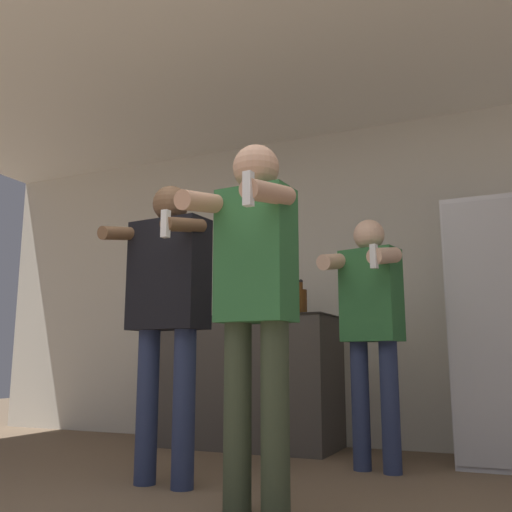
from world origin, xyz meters
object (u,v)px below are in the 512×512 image
refrigerator (507,331)px  bottle_clear_vodka (235,305)px  bottle_red_label (191,302)px  bottle_amber_bourbon (263,305)px  person_spectator_back (371,313)px  bottle_dark_rum (224,306)px  person_man_side (168,298)px  person_woman_foreground (255,287)px  bottle_tall_gin (301,301)px

refrigerator → bottle_clear_vodka: size_ratio=6.05×
bottle_red_label → bottle_amber_bourbon: bearing=0.0°
bottle_clear_vodka → person_spectator_back: size_ratio=0.18×
bottle_dark_rum → person_man_side: (0.35, -1.37, -0.09)m
person_man_side → person_woman_foreground: bearing=-27.2°
bottle_dark_rum → person_woman_foreground: (1.03, -1.72, -0.10)m
bottle_dark_rum → person_woman_foreground: size_ratio=0.15×
refrigerator → bottle_tall_gin: 1.42m
bottle_tall_gin → person_woman_foreground: bearing=-77.5°
person_woman_foreground → person_spectator_back: bearing=77.8°
bottle_dark_rum → person_spectator_back: 1.40m
bottle_dark_rum → bottle_clear_vodka: size_ratio=0.90×
bottle_red_label → person_woman_foreground: person_woman_foreground is taller
bottle_tall_gin → bottle_clear_vodka: (-0.55, 0.00, -0.01)m
bottle_dark_rum → bottle_amber_bourbon: 0.34m
bottle_dark_rum → bottle_tall_gin: size_ratio=0.92×
bottle_dark_rum → person_spectator_back: (1.29, -0.53, -0.14)m
refrigerator → person_man_side: bearing=-140.2°
refrigerator → bottle_red_label: (-2.36, -0.05, 0.28)m
refrigerator → bottle_amber_bourbon: size_ratio=7.11×
refrigerator → bottle_red_label: 2.37m
bottle_dark_rum → bottle_tall_gin: bottle_tall_gin is taller
person_woman_foreground → bottle_tall_gin: bearing=102.5°
refrigerator → bottle_clear_vodka: refrigerator is taller
bottle_dark_rum → bottle_red_label: bottle_red_label is taller
refrigerator → bottle_clear_vodka: bearing=-178.6°
bottle_tall_gin → person_spectator_back: bearing=-39.4°
refrigerator → bottle_dark_rum: (-2.05, -0.05, 0.24)m
bottle_tall_gin → person_man_side: (-0.30, -1.37, -0.10)m
bottle_tall_gin → person_man_side: bearing=-102.4°
refrigerator → bottle_amber_bourbon: bearing=-178.4°
refrigerator → person_spectator_back: bearing=-143.1°
bottle_dark_rum → bottle_clear_vodka: 0.10m
bottle_dark_rum → person_spectator_back: size_ratio=0.16×
bottle_dark_rum → bottle_red_label: 0.31m
bottle_amber_bourbon → person_woman_foreground: (0.69, -1.72, -0.10)m
bottle_dark_rum → bottle_red_label: size_ratio=0.70×
refrigerator → person_man_side: size_ratio=1.03×
person_spectator_back → bottle_amber_bourbon: bearing=151.0°
refrigerator → person_spectator_back: (-0.76, -0.57, 0.10)m
bottle_clear_vodka → person_spectator_back: bearing=-23.9°
refrigerator → bottle_red_label: refrigerator is taller
bottle_amber_bourbon → person_spectator_back: size_ratio=0.15×
bottle_clear_vodka → bottle_red_label: bearing=-180.0°
bottle_amber_bourbon → person_spectator_back: (0.95, -0.53, -0.13)m
bottle_amber_bourbon → bottle_red_label: bearing=-180.0°
bottle_red_label → bottle_clear_vodka: bearing=0.0°
bottle_dark_rum → bottle_clear_vodka: (0.10, 0.00, 0.01)m
bottle_dark_rum → person_man_side: bearing=-75.7°
refrigerator → bottle_dark_rum: bearing=-178.7°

